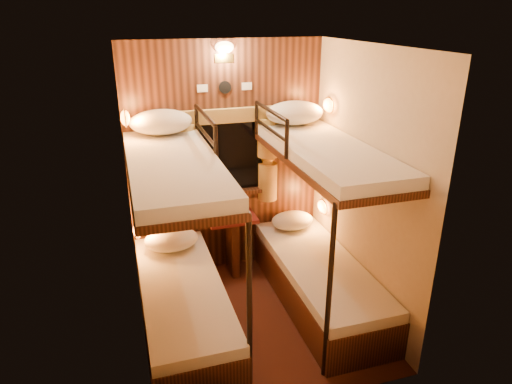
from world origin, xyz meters
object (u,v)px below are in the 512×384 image
object	(u,v)px
bunk_left	(181,272)
bottle_right	(242,205)
bottle_left	(221,209)
table	(232,237)
bunk_right	(320,251)

from	to	relation	value
bunk_left	bottle_right	bearing A→B (deg)	46.42
bottle_left	table	bearing A→B (deg)	11.03
bunk_right	bottle_left	distance (m)	1.10
bottle_right	bunk_right	bearing A→B (deg)	-56.78
bunk_right	bottle_right	xyz separation A→B (m)	(-0.53, 0.81, 0.19)
bunk_right	table	size ratio (longest dim) A/B	2.90
bunk_left	table	size ratio (longest dim) A/B	2.90
bottle_left	bunk_left	bearing A→B (deg)	-124.97
bunk_right	table	xyz separation A→B (m)	(-0.65, 0.78, -0.14)
bunk_left	table	bearing A→B (deg)	50.33
bunk_left	bunk_right	xyz separation A→B (m)	(1.30, 0.00, 0.00)
bunk_right	bottle_left	bearing A→B (deg)	135.27
bunk_left	table	xyz separation A→B (m)	(0.65, 0.78, -0.14)
table	bottle_left	bearing A→B (deg)	-168.97
bunk_left	bottle_right	distance (m)	1.13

